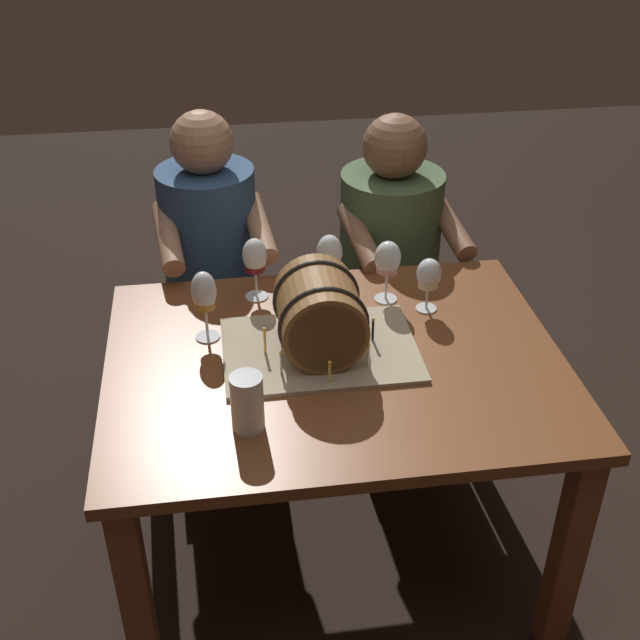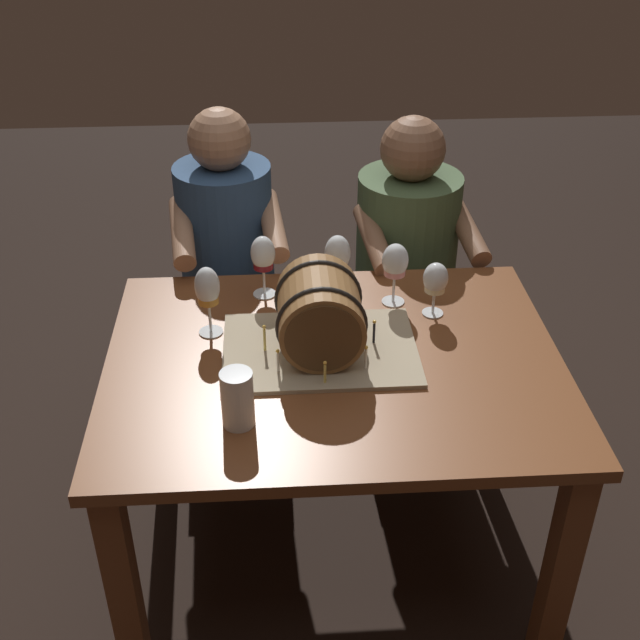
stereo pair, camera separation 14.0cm
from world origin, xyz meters
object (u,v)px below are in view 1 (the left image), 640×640
(wine_glass_rose, at_px, (388,260))
(wine_glass_white, at_px, (429,276))
(dining_table, at_px, (335,391))
(wine_glass_red, at_px, (255,258))
(person_seated_left, at_px, (214,291))
(wine_glass_empty, at_px, (329,254))
(barrel_cake, at_px, (320,318))
(beer_pint, at_px, (247,403))
(wine_glass_amber, at_px, (204,294))
(person_seated_right, at_px, (388,279))

(wine_glass_rose, height_order, wine_glass_white, wine_glass_rose)
(dining_table, distance_m, wine_glass_red, 0.46)
(dining_table, distance_m, wine_glass_rose, 0.42)
(wine_glass_rose, relative_size, person_seated_left, 0.16)
(wine_glass_empty, bearing_deg, barrel_cake, -103.36)
(dining_table, xyz_separation_m, wine_glass_rose, (0.20, 0.28, 0.24))
(dining_table, relative_size, beer_pint, 8.30)
(dining_table, relative_size, wine_glass_rose, 6.35)
(beer_pint, bearing_deg, wine_glass_amber, 102.25)
(person_seated_left, bearing_deg, beer_pint, -86.27)
(wine_glass_red, distance_m, wine_glass_empty, 0.22)
(beer_pint, bearing_deg, wine_glass_red, 83.80)
(wine_glass_red, distance_m, wine_glass_white, 0.50)
(wine_glass_red, relative_size, person_seated_left, 0.16)
(wine_glass_empty, xyz_separation_m, beer_pint, (-0.28, -0.58, -0.06))
(barrel_cake, height_order, person_seated_right, person_seated_right)
(dining_table, relative_size, wine_glass_white, 7.39)
(wine_glass_white, distance_m, beer_pint, 0.71)
(dining_table, distance_m, person_seated_left, 0.80)
(barrel_cake, distance_m, person_seated_left, 0.80)
(wine_glass_rose, bearing_deg, wine_glass_amber, -166.31)
(dining_table, xyz_separation_m, beer_pint, (-0.25, -0.25, 0.18))
(wine_glass_rose, bearing_deg, person_seated_right, 75.79)
(wine_glass_empty, xyz_separation_m, wine_glass_white, (0.27, -0.12, -0.03))
(barrel_cake, relative_size, wine_glass_rose, 2.72)
(wine_glass_white, height_order, person_seated_left, person_seated_left)
(beer_pint, xyz_separation_m, person_seated_left, (-0.06, 0.98, -0.27))
(dining_table, height_order, wine_glass_empty, wine_glass_empty)
(dining_table, xyz_separation_m, wine_glass_white, (0.30, 0.21, 0.22))
(wine_glass_empty, xyz_separation_m, wine_glass_amber, (-0.37, -0.18, 0.00))
(person_seated_left, relative_size, person_seated_right, 1.04)
(person_seated_left, bearing_deg, wine_glass_empty, -49.22)
(barrel_cake, height_order, wine_glass_white, barrel_cake)
(wine_glass_amber, bearing_deg, person_seated_left, 87.85)
(wine_glass_rose, height_order, person_seated_left, person_seated_left)
(dining_table, distance_m, beer_pint, 0.39)
(dining_table, relative_size, wine_glass_red, 6.28)
(wine_glass_rose, bearing_deg, person_seated_left, 138.07)
(wine_glass_white, relative_size, beer_pint, 1.12)
(dining_table, bearing_deg, beer_pint, -134.91)
(wine_glass_amber, xyz_separation_m, person_seated_left, (0.02, 0.58, -0.33))
(dining_table, xyz_separation_m, wine_glass_amber, (-0.33, 0.15, 0.25))
(wine_glass_white, distance_m, person_seated_right, 0.61)
(wine_glass_amber, bearing_deg, dining_table, -23.95)
(person_seated_left, bearing_deg, wine_glass_amber, -92.15)
(wine_glass_rose, relative_size, beer_pint, 1.31)
(wine_glass_red, relative_size, person_seated_right, 0.17)
(wine_glass_rose, height_order, wine_glass_empty, wine_glass_empty)
(wine_glass_amber, bearing_deg, person_seated_right, 42.21)
(barrel_cake, xyz_separation_m, person_seated_left, (-0.28, 0.69, -0.30))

